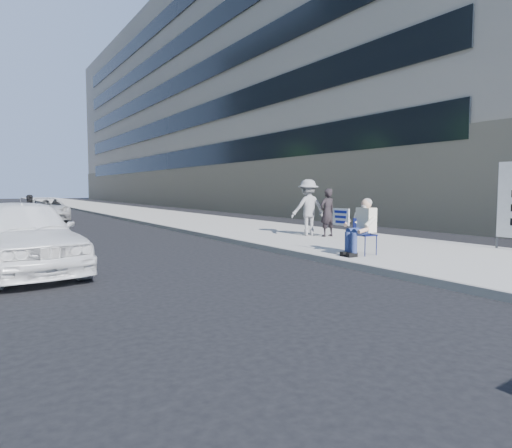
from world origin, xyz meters
TOP-DOWN VIEW (x-y plane):
  - ground at (0.00, 0.00)m, footprint 160.00×160.00m
  - near_sidewalk at (4.00, 20.00)m, footprint 5.00×120.00m
  - near_building at (17.00, 32.00)m, footprint 14.00×70.00m
  - seated_protester at (2.29, -0.20)m, footprint 0.83×1.12m
  - jogger at (4.04, 3.99)m, footprint 1.26×0.82m
  - pedestrian_woman at (4.34, 3.37)m, footprint 0.57×0.38m
  - white_sedan_near at (-4.48, 2.28)m, footprint 2.35×4.61m
  - white_sedan_far at (-2.09, 17.97)m, footprint 2.22×4.43m
  - motorcycle at (-3.24, 13.51)m, footprint 0.72×2.05m

SIDE VIEW (x-z plane):
  - ground at x=0.00m, z-range 0.00..0.00m
  - near_sidewalk at x=4.00m, z-range 0.00..0.15m
  - white_sedan_far at x=-2.09m, z-range 0.00..1.20m
  - motorcycle at x=-3.24m, z-range -0.08..1.35m
  - white_sedan_near at x=-4.48m, z-range 0.00..1.50m
  - seated_protester at x=2.29m, z-range 0.22..1.53m
  - pedestrian_woman at x=4.34m, z-range 0.15..1.68m
  - jogger at x=4.04m, z-range 0.15..1.98m
  - near_building at x=17.00m, z-range 0.00..20.00m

